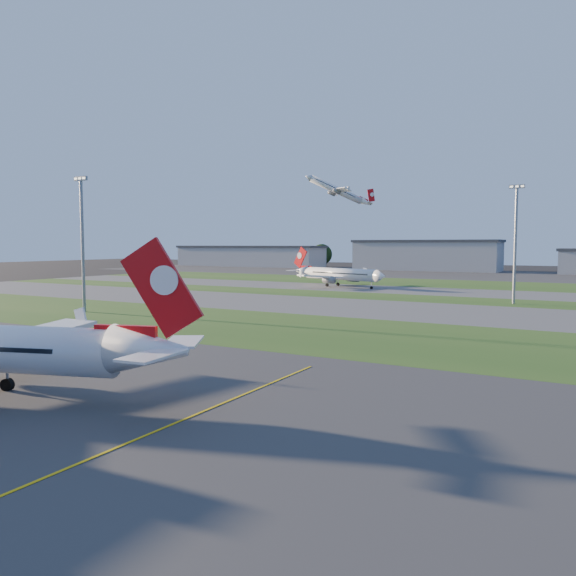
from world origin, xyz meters
The scene contains 18 objects.
ground centered at (0.00, 0.00, 0.00)m, with size 700.00×700.00×0.00m, color black.
apron_near centered at (0.00, 0.00, 0.01)m, with size 300.00×70.00×0.01m, color #333335.
grass_strip_a centered at (0.00, 52.00, 0.01)m, with size 300.00×34.00×0.01m, color #244A18.
taxiway_a centered at (0.00, 85.00, 0.01)m, with size 300.00×32.00×0.01m, color #515154.
grass_strip_b centered at (0.00, 110.00, 0.01)m, with size 300.00×18.00×0.01m, color #244A18.
taxiway_b centered at (0.00, 132.00, 0.01)m, with size 300.00×26.00×0.01m, color #515154.
grass_strip_c centered at (0.00, 165.00, 0.01)m, with size 300.00×40.00×0.01m, color #244A18.
apron_far centered at (0.00, 225.00, 0.01)m, with size 400.00×80.00×0.01m, color #333335.
yellow_line centered at (5.00, 0.00, 0.00)m, with size 0.25×60.00×0.02m, color gold.
airliner_taxiing centered at (-38.41, 134.86, 3.84)m, with size 33.77×28.51×10.94m.
airliner_departing centered at (-79.75, 223.70, 38.74)m, with size 27.06×23.65×10.29m.
light_mast_west centered at (-55.00, 52.00, 14.81)m, with size 3.20×0.70×25.80m.
light_mast_centre centered at (15.00, 108.00, 14.81)m, with size 3.20×0.70×25.80m.
hangar_far_west centered at (-150.00, 255.00, 6.14)m, with size 91.80×23.00×12.20m.
hangar_west centered at (-45.00, 255.00, 7.64)m, with size 71.40×23.00×15.20m.
tree_far_west centered at (-190.00, 268.00, 6.49)m, with size 11.00×11.00×12.00m.
tree_west centered at (-110.00, 270.00, 7.14)m, with size 12.10×12.10×13.20m.
tree_mid_west centered at (-20.00, 266.00, 5.84)m, with size 9.90×9.90×10.80m.
Camera 1 is at (31.57, -22.31, 13.01)m, focal length 35.00 mm.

